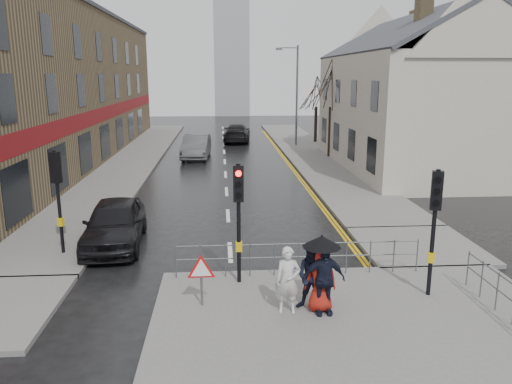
{
  "coord_description": "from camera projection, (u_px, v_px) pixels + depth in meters",
  "views": [
    {
      "loc": [
        -0.26,
        -12.97,
        5.86
      ],
      "look_at": [
        0.94,
        3.88,
        1.87
      ],
      "focal_mm": 35.0,
      "sensor_mm": 36.0,
      "label": 1
    }
  ],
  "objects": [
    {
      "name": "car_mid",
      "position": [
        196.0,
        146.0,
        35.69
      ],
      "size": [
        2.06,
        5.16,
        1.67
      ],
      "primitive_type": "imported",
      "rotation": [
        0.0,
        0.0,
        -0.06
      ],
      "color": "#4C4E52",
      "rests_on": "ground"
    },
    {
      "name": "church_tower",
      "position": [
        231.0,
        52.0,
        72.18
      ],
      "size": [
        5.0,
        5.0,
        18.0
      ],
      "primitive_type": "cube",
      "color": "#979AA0",
      "rests_on": "ground"
    },
    {
      "name": "pedestrian_b",
      "position": [
        313.0,
        277.0,
        12.24
      ],
      "size": [
        1.05,
        0.96,
        1.74
      ],
      "primitive_type": "imported",
      "rotation": [
        0.0,
        0.0,
        -0.44
      ],
      "color": "black",
      "rests_on": "near_pavement"
    },
    {
      "name": "tree_far",
      "position": [
        317.0,
        92.0,
        42.61
      ],
      "size": [
        2.4,
        2.4,
        5.64
      ],
      "color": "black",
      "rests_on": "right_pavement"
    },
    {
      "name": "tree_near",
      "position": [
        331.0,
        85.0,
        34.65
      ],
      "size": [
        2.4,
        2.4,
        6.58
      ],
      "color": "black",
      "rests_on": "right_pavement"
    },
    {
      "name": "pavement_bridge_right",
      "position": [
        417.0,
        246.0,
        17.3
      ],
      "size": [
        4.0,
        4.2,
        0.14
      ],
      "primitive_type": "cube",
      "color": "#605E5B",
      "rests_on": "ground"
    },
    {
      "name": "pedestrian_d",
      "position": [
        324.0,
        279.0,
        12.06
      ],
      "size": [
        1.05,
        0.46,
        1.78
      ],
      "primitive_type": "imported",
      "rotation": [
        0.0,
        0.0,
        0.02
      ],
      "color": "black",
      "rests_on": "near_pavement"
    },
    {
      "name": "right_pavement",
      "position": [
        308.0,
        151.0,
        38.66
      ],
      "size": [
        4.0,
        40.0,
        0.14
      ],
      "primitive_type": "cube",
      "color": "#605E5B",
      "rests_on": "ground"
    },
    {
      "name": "near_pavement",
      "position": [
        375.0,
        350.0,
        10.75
      ],
      "size": [
        10.0,
        9.0,
        0.14
      ],
      "primitive_type": "cube",
      "color": "#605E5B",
      "rests_on": "ground"
    },
    {
      "name": "building_right_cream",
      "position": [
        416.0,
        92.0,
        31.16
      ],
      "size": [
        9.0,
        16.4,
        10.1
      ],
      "color": "#B2AC9B",
      "rests_on": "ground"
    },
    {
      "name": "ground",
      "position": [
        232.0,
        289.0,
        13.95
      ],
      "size": [
        120.0,
        120.0,
        0.0
      ],
      "primitive_type": "plane",
      "color": "black",
      "rests_on": "ground"
    },
    {
      "name": "pedestrian_a",
      "position": [
        288.0,
        280.0,
        12.16
      ],
      "size": [
        0.65,
        0.46,
        1.67
      ],
      "primitive_type": "imported",
      "rotation": [
        0.0,
        0.0,
        -0.11
      ],
      "color": "silver",
      "rests_on": "near_pavement"
    },
    {
      "name": "traffic_signal_near_left",
      "position": [
        239.0,
        203.0,
        13.59
      ],
      "size": [
        0.28,
        0.27,
        3.4
      ],
      "color": "black",
      "rests_on": "near_pavement"
    },
    {
      "name": "car_far",
      "position": [
        237.0,
        133.0,
        44.27
      ],
      "size": [
        2.65,
        5.65,
        1.59
      ],
      "primitive_type": "imported",
      "rotation": [
        0.0,
        0.0,
        3.06
      ],
      "color": "black",
      "rests_on": "ground"
    },
    {
      "name": "traffic_signal_near_right",
      "position": [
        435.0,
        211.0,
        12.77
      ],
      "size": [
        0.34,
        0.33,
        3.4
      ],
      "color": "black",
      "rests_on": "near_pavement"
    },
    {
      "name": "warning_sign",
      "position": [
        201.0,
        272.0,
        12.49
      ],
      "size": [
        0.8,
        0.07,
        1.35
      ],
      "color": "#595B5E",
      "rests_on": "near_pavement"
    },
    {
      "name": "guard_railing_front",
      "position": [
        299.0,
        251.0,
        14.47
      ],
      "size": [
        7.14,
        0.04,
        1.0
      ],
      "color": "#595B5E",
      "rests_on": "near_pavement"
    },
    {
      "name": "building_left_terrace",
      "position": [
        44.0,
        88.0,
        33.33
      ],
      "size": [
        8.0,
        42.0,
        10.0
      ],
      "primitive_type": "cube",
      "color": "brown",
      "rests_on": "ground"
    },
    {
      "name": "traffic_signal_far_left",
      "position": [
        57.0,
        184.0,
        15.92
      ],
      "size": [
        0.34,
        0.33,
        3.4
      ],
      "color": "black",
      "rests_on": "left_pavement"
    },
    {
      "name": "car_parked",
      "position": [
        115.0,
        223.0,
        17.37
      ],
      "size": [
        2.18,
        4.86,
        1.62
      ],
      "primitive_type": "imported",
      "rotation": [
        0.0,
        0.0,
        0.06
      ],
      "color": "black",
      "rests_on": "ground"
    },
    {
      "name": "street_lamp",
      "position": [
        295.0,
        89.0,
        40.46
      ],
      "size": [
        1.83,
        0.25,
        8.0
      ],
      "color": "#595B5E",
      "rests_on": "right_pavement"
    },
    {
      "name": "pedestrian_with_umbrella",
      "position": [
        321.0,
        269.0,
        12.18
      ],
      "size": [
        0.96,
        0.96,
        1.94
      ],
      "color": "#9E1C12",
      "rests_on": "near_pavement"
    },
    {
      "name": "left_pavement",
      "position": [
        134.0,
        157.0,
        35.82
      ],
      "size": [
        4.0,
        44.0,
        0.14
      ],
      "primitive_type": "cube",
      "color": "#605E5B",
      "rests_on": "ground"
    }
  ]
}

